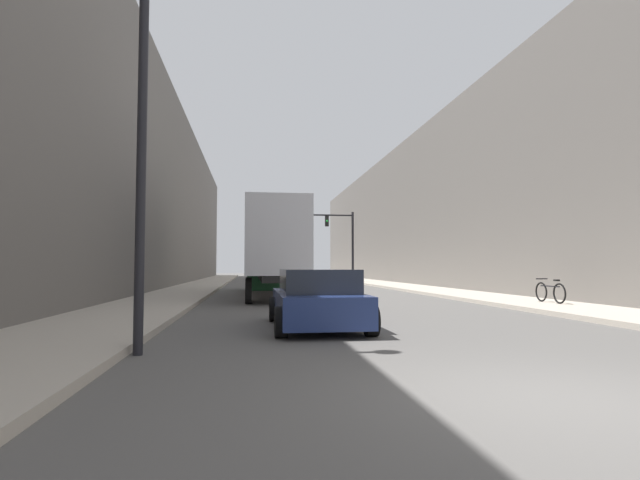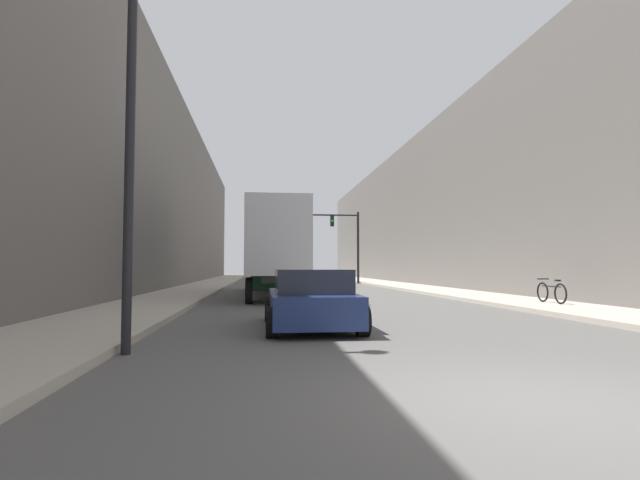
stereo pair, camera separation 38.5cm
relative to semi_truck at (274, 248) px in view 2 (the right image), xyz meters
name	(u,v)px [view 2 (the right image)]	position (x,y,z in m)	size (l,w,h in m)	color
ground_plane	(539,402)	(2.35, -20.11, -2.36)	(200.00, 200.00, 0.00)	#565451
sidewalk_right	(400,285)	(9.28, 9.89, -2.29)	(3.18, 80.00, 0.15)	#B2A899
sidewalk_left	(204,286)	(-4.58, 9.89, -2.29)	(3.18, 80.00, 0.15)	#B2A899
building_right	(460,209)	(13.87, 9.89, 3.33)	(6.00, 80.00, 11.39)	#66605B
building_left	(137,191)	(-9.17, 9.89, 4.26)	(6.00, 80.00, 13.25)	#66605B
semi_truck	(274,248)	(0.00, 0.00, 0.00)	(2.53, 14.02, 4.17)	silver
sedan_car	(311,300)	(0.53, -13.44, -1.70)	(2.13, 4.40, 1.38)	navy
traffic_signal_gantry	(339,233)	(5.89, 16.54, 1.89)	(6.80, 0.35, 6.10)	black
street_lamp	(132,55)	(-2.84, -16.61, 2.68)	(0.44, 0.44, 8.04)	black
parked_bicycle	(551,292)	(9.61, -8.54, -1.83)	(0.44, 1.82, 0.86)	black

